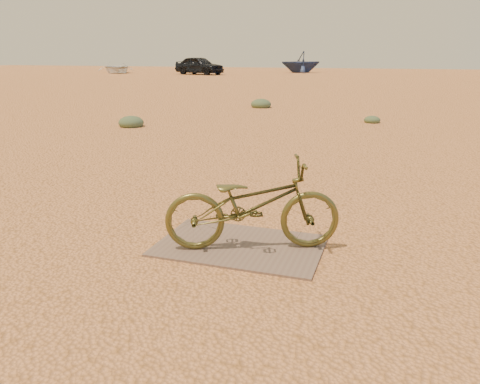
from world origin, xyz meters
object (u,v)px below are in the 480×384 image
(car, at_px, (199,65))
(boat_near_left, at_px, (116,68))
(boat_far_left, at_px, (301,62))
(bicycle, at_px, (253,205))
(plywood_board, at_px, (240,245))

(car, bearing_deg, boat_near_left, 104.25)
(car, height_order, boat_far_left, boat_far_left)
(boat_near_left, bearing_deg, boat_far_left, -13.44)
(bicycle, bearing_deg, boat_far_left, -10.66)
(plywood_board, relative_size, boat_far_left, 0.41)
(plywood_board, bearing_deg, bicycle, -12.25)
(car, height_order, boat_near_left, car)
(plywood_board, distance_m, boat_near_left, 45.39)
(boat_far_left, bearing_deg, plywood_board, -22.15)
(boat_far_left, bearing_deg, car, -80.55)
(bicycle, xyz_separation_m, boat_near_left, (-25.57, 37.63, 0.04))
(boat_near_left, bearing_deg, plywood_board, -91.05)
(plywood_board, height_order, car, car)
(car, bearing_deg, boat_far_left, -30.88)
(bicycle, distance_m, car, 40.65)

